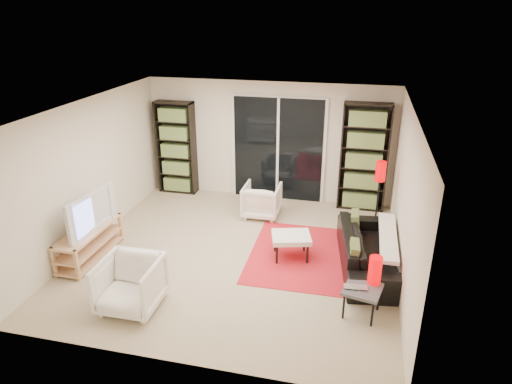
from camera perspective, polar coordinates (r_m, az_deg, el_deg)
floor at (r=7.51m, az=-2.40°, el=-7.75°), size 5.00×5.00×0.00m
wall_back at (r=9.29m, az=1.61°, el=6.35°), size 5.00×0.02×2.40m
wall_front at (r=4.89m, az=-10.57°, el=-9.88°), size 5.00×0.02×2.40m
wall_left at (r=8.00m, az=-20.09°, el=2.25°), size 0.02×5.00×2.40m
wall_right at (r=6.79m, az=18.21°, el=-1.05°), size 0.02×5.00×2.40m
ceiling at (r=6.64m, az=-2.74°, el=10.44°), size 5.00×5.00×0.02m
sliding_door at (r=9.26m, az=2.77°, el=5.31°), size 1.92×0.08×2.16m
bookshelf_left at (r=9.76m, az=-9.94°, el=5.45°), size 0.80×0.30×1.95m
bookshelf_right at (r=9.00m, az=13.34°, el=4.21°), size 0.90×0.30×2.10m
tv_stand at (r=7.76m, az=-20.06°, el=-5.95°), size 0.44×1.37×0.50m
tv at (r=7.52m, az=-20.48°, el=-2.27°), size 0.26×1.11×0.63m
rug at (r=7.52m, az=5.36°, el=-7.77°), size 1.57×2.11×0.01m
sofa at (r=7.23m, az=13.81°, el=-7.07°), size 1.05×2.10×0.59m
armchair_back at (r=8.68m, az=0.72°, el=-1.05°), size 0.67×0.69×0.63m
armchair_front at (r=6.35m, az=-15.46°, el=-11.08°), size 0.77×0.79×0.71m
ottoman at (r=7.28m, az=4.42°, el=-5.76°), size 0.71×0.63×0.40m
side_table at (r=6.17m, az=13.17°, el=-11.98°), size 0.55×0.55×0.40m
laptop at (r=6.08m, az=12.36°, el=-11.77°), size 0.32×0.22×0.02m
table_lamp at (r=6.18m, az=14.66°, el=-9.43°), size 0.17×0.17×0.39m
floor_lamp at (r=8.18m, az=15.22°, el=1.58°), size 0.19×0.19×1.29m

